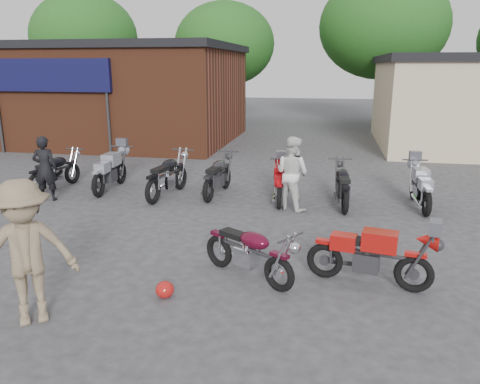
% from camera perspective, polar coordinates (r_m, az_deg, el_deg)
% --- Properties ---
extents(ground, '(90.00, 90.00, 0.00)m').
position_cam_1_polar(ground, '(7.29, -1.81, -12.07)').
color(ground, '#353538').
extents(brick_building, '(12.00, 8.00, 4.00)m').
position_cam_1_polar(brick_building, '(22.89, -16.47, 11.18)').
color(brick_building, '#5E2E1B').
rests_on(brick_building, ground).
extents(tree_0, '(6.56, 6.56, 8.20)m').
position_cam_1_polar(tree_0, '(32.27, -18.27, 15.75)').
color(tree_0, '#124412').
rests_on(tree_0, ground).
extents(tree_1, '(5.92, 5.92, 7.40)m').
position_cam_1_polar(tree_1, '(29.05, -1.85, 15.83)').
color(tree_1, '#124412').
rests_on(tree_1, ground).
extents(tree_2, '(7.04, 7.04, 8.80)m').
position_cam_1_polar(tree_2, '(28.45, 16.91, 16.65)').
color(tree_2, '#124412').
rests_on(tree_2, ground).
extents(vintage_motorcycle, '(1.84, 1.46, 1.04)m').
position_cam_1_polar(vintage_motorcycle, '(7.48, 1.13, -6.93)').
color(vintage_motorcycle, '#4B091C').
rests_on(vintage_motorcycle, ground).
extents(sportbike, '(1.96, 0.97, 1.09)m').
position_cam_1_polar(sportbike, '(7.55, 15.73, -7.14)').
color(sportbike, red).
rests_on(sportbike, ground).
extents(helmet, '(0.28, 0.28, 0.25)m').
position_cam_1_polar(helmet, '(7.16, -9.16, -11.66)').
color(helmet, '#AC1512').
rests_on(helmet, ground).
extents(person_dark, '(0.67, 0.50, 1.66)m').
position_cam_1_polar(person_dark, '(12.79, -22.66, 2.66)').
color(person_dark, black).
rests_on(person_dark, ground).
extents(person_light, '(1.08, 1.01, 1.76)m').
position_cam_1_polar(person_light, '(11.11, 6.36, 2.28)').
color(person_light, silver).
rests_on(person_light, ground).
extents(person_tan, '(1.46, 1.33, 1.96)m').
position_cam_1_polar(person_tan, '(6.72, -24.64, -6.78)').
color(person_tan, '#826D50').
rests_on(person_tan, ground).
extents(row_bike_0, '(0.95, 2.00, 1.12)m').
position_cam_1_polar(row_bike_0, '(13.95, -21.58, 2.59)').
color(row_bike_0, black).
rests_on(row_bike_0, ground).
extents(row_bike_1, '(0.79, 2.10, 1.20)m').
position_cam_1_polar(row_bike_1, '(13.36, -15.56, 2.77)').
color(row_bike_1, '#8F939C').
rests_on(row_bike_1, ground).
extents(row_bike_2, '(0.98, 2.19, 1.22)m').
position_cam_1_polar(row_bike_2, '(12.37, -8.81, 2.25)').
color(row_bike_2, black).
rests_on(row_bike_2, ground).
extents(row_bike_3, '(0.83, 2.05, 1.16)m').
position_cam_1_polar(row_bike_3, '(12.36, -2.70, 2.25)').
color(row_bike_3, black).
rests_on(row_bike_3, ground).
extents(row_bike_4, '(0.76, 1.87, 1.05)m').
position_cam_1_polar(row_bike_4, '(11.83, 4.90, 1.37)').
color(row_bike_4, '#A40D12').
rests_on(row_bike_4, ground).
extents(row_bike_5, '(0.80, 1.99, 1.13)m').
position_cam_1_polar(row_bike_5, '(11.69, 12.39, 1.08)').
color(row_bike_5, black).
rests_on(row_bike_5, ground).
extents(row_bike_6, '(0.72, 1.98, 1.13)m').
position_cam_1_polar(row_bike_6, '(12.06, 21.17, 0.83)').
color(row_bike_6, gray).
rests_on(row_bike_6, ground).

